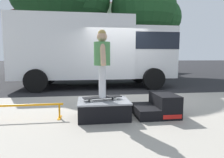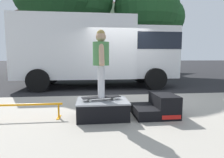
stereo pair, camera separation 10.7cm
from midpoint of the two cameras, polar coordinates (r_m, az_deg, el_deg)
ground_plane at (r=6.87m, az=3.90°, el=-4.85°), size 140.00×140.00×0.00m
sidewalk_slab at (r=4.04m, az=11.78°, el=-12.25°), size 50.00×5.00×0.12m
skate_box at (r=3.96m, az=-2.09°, el=-8.60°), size 1.02×0.80×0.37m
kicker_ramp at (r=4.21m, az=14.09°, el=-7.96°), size 0.86×0.80×0.46m
grind_rail at (r=4.24m, az=-24.37°, el=-7.64°), size 1.57×0.28×0.31m
skateboard at (r=3.92m, az=-2.41°, el=-5.40°), size 0.80×0.36×0.07m
skater_kid at (r=3.83m, az=-2.47°, el=6.28°), size 0.32×0.68×1.33m
box_truck at (r=8.84m, az=-3.81°, el=8.75°), size 6.91×2.63×3.05m
street_tree_neighbour at (r=14.76m, az=11.36°, el=18.98°), size 5.05×4.59×7.02m
house_behind at (r=21.09m, az=-8.74°, el=14.28°), size 9.54×8.23×8.40m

